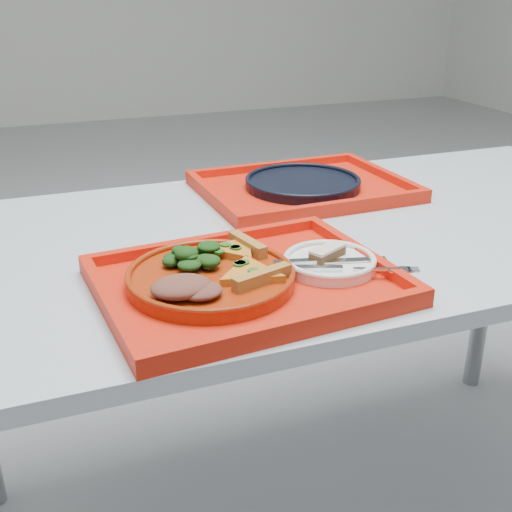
% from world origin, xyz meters
% --- Properties ---
extents(table, '(1.60, 0.80, 0.75)m').
position_xyz_m(table, '(0.00, 0.00, 0.68)').
color(table, '#B3BFC9').
rests_on(table, ground).
extents(tray_main, '(0.47, 0.38, 0.01)m').
position_xyz_m(tray_main, '(-0.24, -0.21, 0.76)').
color(tray_main, red).
rests_on(tray_main, table).
extents(tray_far, '(0.46, 0.36, 0.01)m').
position_xyz_m(tray_far, '(0.05, 0.21, 0.76)').
color(tray_far, red).
rests_on(tray_far, table).
extents(dinner_plate, '(0.26, 0.26, 0.02)m').
position_xyz_m(dinner_plate, '(-0.30, -0.20, 0.77)').
color(dinner_plate, '#932709').
rests_on(dinner_plate, tray_main).
extents(side_plate, '(0.15, 0.15, 0.01)m').
position_xyz_m(side_plate, '(-0.10, -0.21, 0.77)').
color(side_plate, white).
rests_on(side_plate, tray_main).
extents(navy_plate, '(0.26, 0.26, 0.02)m').
position_xyz_m(navy_plate, '(0.05, 0.21, 0.77)').
color(navy_plate, black).
rests_on(navy_plate, tray_far).
extents(pizza_slice_a, '(0.13, 0.14, 0.02)m').
position_xyz_m(pizza_slice_a, '(-0.24, -0.23, 0.79)').
color(pizza_slice_a, gold).
rests_on(pizza_slice_a, dinner_plate).
extents(pizza_slice_b, '(0.12, 0.11, 0.02)m').
position_xyz_m(pizza_slice_b, '(-0.24, -0.14, 0.79)').
color(pizza_slice_b, gold).
rests_on(pizza_slice_b, dinner_plate).
extents(salad_heap, '(0.09, 0.08, 0.04)m').
position_xyz_m(salad_heap, '(-0.31, -0.16, 0.80)').
color(salad_heap, black).
rests_on(salad_heap, dinner_plate).
extents(meat_portion, '(0.09, 0.07, 0.03)m').
position_xyz_m(meat_portion, '(-0.36, -0.25, 0.79)').
color(meat_portion, brown).
rests_on(meat_portion, dinner_plate).
extents(dessert_bar, '(0.07, 0.05, 0.02)m').
position_xyz_m(dessert_bar, '(-0.10, -0.20, 0.79)').
color(dessert_bar, '#4D3219').
rests_on(dessert_bar, side_plate).
extents(knife, '(0.18, 0.06, 0.01)m').
position_xyz_m(knife, '(-0.10, -0.22, 0.78)').
color(knife, silver).
rests_on(knife, side_plate).
extents(fork, '(0.18, 0.09, 0.01)m').
position_xyz_m(fork, '(-0.08, -0.26, 0.78)').
color(fork, silver).
rests_on(fork, side_plate).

